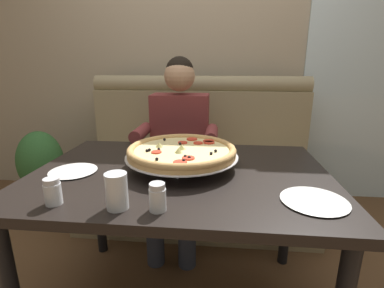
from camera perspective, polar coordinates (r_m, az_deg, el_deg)
back_wall_with_window at (r=2.70m, az=2.20°, el=19.66°), size 6.00×0.12×2.80m
window_panel at (r=2.91m, az=33.23°, el=16.93°), size 1.10×0.02×2.80m
booth_bench at (r=2.28m, az=1.02°, el=-5.27°), size 1.79×0.78×1.13m
dining_table at (r=1.32m, az=-2.32°, el=-8.89°), size 1.33×0.92×0.75m
diner_main at (r=1.94m, az=-2.76°, el=0.61°), size 0.54×0.64×1.27m
pizza at (r=1.31m, az=-1.98°, el=-1.51°), size 0.53×0.53×0.11m
shaker_pepper_flakes at (r=1.10m, az=-26.34°, el=-8.93°), size 0.06×0.06×0.10m
shaker_parmesan at (r=0.95m, az=-6.98°, el=-11.01°), size 0.06×0.06×0.10m
plate_near_left at (r=1.10m, az=23.55°, el=-10.21°), size 0.23×0.23×0.02m
plate_near_right at (r=1.38m, az=-22.96°, el=-4.83°), size 0.21×0.21×0.02m
drinking_glass at (r=0.99m, az=-14.99°, el=-9.56°), size 0.07×0.07×0.13m
potted_plant at (r=2.67m, az=-28.17°, el=-4.27°), size 0.36×0.36×0.70m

